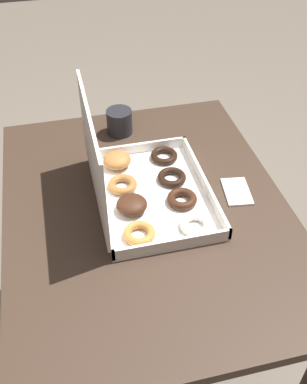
% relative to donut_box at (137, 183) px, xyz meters
% --- Properties ---
extents(ground_plane, '(8.00, 8.00, 0.00)m').
position_rel_donut_box_xyz_m(ground_plane, '(-0.04, -0.02, -0.81)').
color(ground_plane, '#6B6054').
extents(dining_table, '(0.97, 0.76, 0.76)m').
position_rel_donut_box_xyz_m(dining_table, '(-0.04, -0.02, -0.18)').
color(dining_table, '#38281E').
rests_on(dining_table, ground_plane).
extents(donut_box, '(0.41, 0.31, 0.30)m').
position_rel_donut_box_xyz_m(donut_box, '(0.00, 0.00, 0.00)').
color(donut_box, white).
rests_on(donut_box, dining_table).
extents(coffee_mug, '(0.08, 0.08, 0.08)m').
position_rel_donut_box_xyz_m(coffee_mug, '(0.33, -0.01, -0.01)').
color(coffee_mug, '#232328').
rests_on(coffee_mug, dining_table).
extents(paper_napkin, '(0.12, 0.08, 0.01)m').
position_rel_donut_box_xyz_m(paper_napkin, '(-0.04, -0.28, -0.05)').
color(paper_napkin, white).
rests_on(paper_napkin, dining_table).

